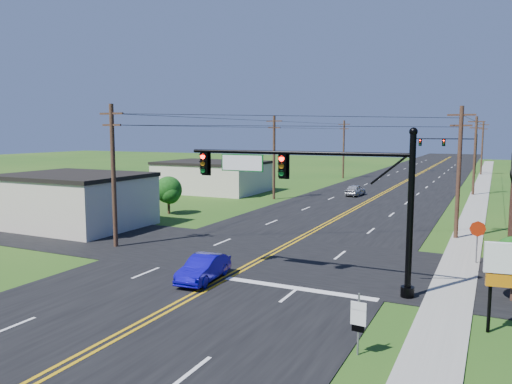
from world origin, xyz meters
The scene contains 20 objects.
ground centered at (0.00, 0.00, 0.00)m, with size 260.00×260.00×0.00m, color #1E4915.
road_main centered at (0.00, 50.00, 0.02)m, with size 16.00×220.00×0.04m, color black.
road_cross centered at (0.00, 12.00, 0.02)m, with size 70.00×10.00×0.04m, color black.
sidewalk centered at (10.50, 40.00, 0.04)m, with size 2.00×160.00×0.08m, color gray.
signal_mast_main centered at (4.34, 8.00, 4.75)m, with size 11.30×0.60×7.48m.
signal_mast_far centered at (4.44, 80.00, 4.55)m, with size 10.98×0.60×7.48m.
cream_bldg_near centered at (-17.00, 14.00, 2.06)m, with size 10.20×8.20×4.10m.
cream_bldg_far centered at (-19.00, 38.00, 1.86)m, with size 12.20×9.20×3.70m.
utility_pole_left_a centered at (-9.50, 10.00, 4.72)m, with size 1.80×0.28×9.00m.
utility_pole_left_b centered at (-9.50, 35.00, 4.72)m, with size 1.80×0.28×9.00m.
utility_pole_left_c centered at (-9.50, 62.00, 4.72)m, with size 1.80×0.28×9.00m.
utility_pole_right_a centered at (9.80, 22.00, 4.72)m, with size 1.80×0.28×9.00m.
utility_pole_right_b centered at (9.80, 48.00, 4.72)m, with size 1.80×0.28×9.00m.
utility_pole_right_c centered at (9.80, 78.00, 4.72)m, with size 1.80×0.28×9.00m.
tree_left centered at (-14.00, 22.00, 2.16)m, with size 2.40×2.40×3.37m.
blue_car centered at (-0.60, 6.18, 0.62)m, with size 1.31×3.77×1.24m, color #1108B2.
distant_car centered at (-2.24, 41.55, 0.64)m, with size 1.52×3.77×1.28m, color #B2B3B7.
route_sign centered at (8.25, 1.42, 1.22)m, with size 0.52×0.10×2.10m.
stop_sign centered at (11.31, 15.39, 1.75)m, with size 0.86×0.21×2.43m.
pylon_sign centered at (12.63, 5.35, 2.47)m, with size 1.66×0.46×3.38m.
Camera 1 is at (12.03, -14.11, 7.31)m, focal length 35.00 mm.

